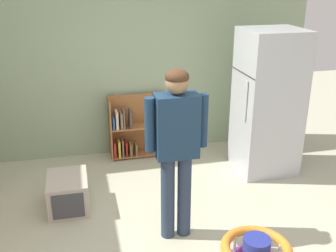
% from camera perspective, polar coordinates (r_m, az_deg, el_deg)
% --- Properties ---
extents(back_wall, '(5.20, 0.06, 2.70)m').
position_cam_1_polar(back_wall, '(5.38, -6.67, 9.78)').
color(back_wall, '#97AB88').
rests_on(back_wall, ground).
extents(refrigerator, '(0.73, 0.68, 1.78)m').
position_cam_1_polar(refrigerator, '(5.08, 13.96, 3.23)').
color(refrigerator, '#B7BABF').
rests_on(refrigerator, ground).
extents(bookshelf, '(0.80, 0.28, 0.85)m').
position_cam_1_polar(bookshelf, '(5.50, -4.75, -0.56)').
color(bookshelf, '#9F6539').
rests_on(bookshelf, ground).
extents(standing_person, '(0.57, 0.22, 1.64)m').
position_cam_1_polar(standing_person, '(3.58, 1.21, -2.21)').
color(standing_person, '#2B3950').
rests_on(standing_person, ground).
extents(pet_carrier, '(0.42, 0.55, 0.36)m').
position_cam_1_polar(pet_carrier, '(4.49, -13.97, -9.17)').
color(pet_carrier, beige).
rests_on(pet_carrier, ground).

